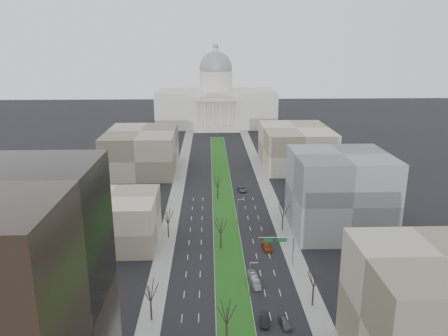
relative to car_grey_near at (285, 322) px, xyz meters
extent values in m
plane|color=black|center=(-10.06, 74.72, -0.77)|extent=(600.00, 600.00, 0.00)
cube|color=#999993|center=(-10.06, 73.72, -0.70)|extent=(8.00, 222.00, 0.15)
cube|color=#194813|center=(-10.06, 73.72, -0.60)|extent=(7.70, 221.70, 0.06)
cube|color=gray|center=(-27.56, 49.72, -0.70)|extent=(5.00, 330.00, 0.15)
cube|color=gray|center=(7.44, 49.72, -0.70)|extent=(5.00, 330.00, 0.15)
cube|color=beige|center=(-10.06, 224.72, 11.23)|extent=(80.00, 40.00, 24.00)
cube|color=beige|center=(-10.06, 201.72, 1.23)|extent=(30.00, 6.00, 4.00)
cube|color=beige|center=(-10.06, 201.72, 20.23)|extent=(28.00, 5.00, 2.50)
cube|color=beige|center=(-10.06, 201.72, 22.23)|extent=(20.00, 5.00, 1.80)
cube|color=beige|center=(-10.06, 201.72, 23.83)|extent=(12.00, 5.00, 1.60)
cylinder|color=beige|center=(-10.06, 224.72, 29.23)|extent=(22.00, 22.00, 14.00)
sphere|color=gray|center=(-10.06, 224.72, 38.23)|extent=(22.00, 22.00, 22.00)
cylinder|color=beige|center=(-10.06, 224.72, 49.23)|extent=(4.00, 4.00, 4.00)
sphere|color=gray|center=(-10.06, 224.72, 52.23)|extent=(4.00, 4.00, 4.00)
cylinder|color=beige|center=(-22.56, 201.72, 11.23)|extent=(2.00, 2.00, 16.00)
cylinder|color=beige|center=(-17.56, 201.72, 11.23)|extent=(2.00, 2.00, 16.00)
cylinder|color=beige|center=(-12.56, 201.72, 11.23)|extent=(2.00, 2.00, 16.00)
cylinder|color=beige|center=(-7.56, 201.72, 11.23)|extent=(2.00, 2.00, 16.00)
cylinder|color=beige|center=(-2.56, 201.72, 11.23)|extent=(2.00, 2.00, 16.00)
cylinder|color=beige|center=(2.44, 201.72, 11.23)|extent=(2.00, 2.00, 16.00)
cube|color=gray|center=(-43.06, 39.72, 6.23)|extent=(26.00, 22.00, 14.00)
cube|color=gray|center=(22.94, -13.28, 10.23)|extent=(26.00, 24.00, 22.00)
cube|color=slate|center=(23.94, 46.72, 11.23)|extent=(28.00, 26.00, 24.00)
cube|color=gray|center=(-45.06, 114.72, 8.23)|extent=(30.00, 40.00, 18.00)
cube|color=gray|center=(24.94, 119.72, 8.23)|extent=(30.00, 40.00, 18.00)
cylinder|color=black|center=(-27.26, 2.72, 1.39)|extent=(0.40, 0.40, 4.32)
cylinder|color=black|center=(-27.26, 42.72, 1.34)|extent=(0.40, 0.40, 4.22)
cylinder|color=black|center=(7.14, 6.72, 1.44)|extent=(0.40, 0.40, 4.42)
cylinder|color=black|center=(7.14, 46.72, 1.25)|extent=(0.40, 0.40, 4.03)
cylinder|color=black|center=(-12.06, -5.28, 1.39)|extent=(0.40, 0.40, 4.32)
cylinder|color=black|center=(-12.06, 34.72, 1.39)|extent=(0.40, 0.40, 4.32)
cylinder|color=black|center=(-12.06, 74.72, 1.39)|extent=(0.40, 0.40, 4.32)
cylinder|color=gray|center=(-6.36, 9.72, 3.73)|extent=(0.20, 0.20, 9.00)
cylinder|color=gray|center=(-5.46, 9.72, 8.33)|extent=(1.80, 0.12, 0.12)
cylinder|color=gray|center=(-6.36, 49.72, 3.73)|extent=(0.20, 0.20, 9.00)
cylinder|color=gray|center=(-5.46, 49.72, 8.33)|extent=(1.80, 0.12, 0.12)
cylinder|color=gray|center=(6.14, 24.72, 3.23)|extent=(0.24, 0.24, 8.00)
cylinder|color=gray|center=(1.64, 24.72, 7.23)|extent=(9.00, 0.18, 0.18)
cube|color=#0C591E|center=(3.14, 24.80, 6.43)|extent=(2.60, 0.08, 1.00)
cube|color=#0C591E|center=(-0.36, 24.80, 6.43)|extent=(2.20, 0.08, 1.00)
imported|color=#47484E|center=(0.00, 0.00, 0.00)|extent=(2.48, 4.74, 1.54)
imported|color=black|center=(-4.03, 0.97, 0.04)|extent=(2.37, 5.09, 1.61)
imported|color=maroon|center=(0.71, 34.11, 0.01)|extent=(2.66, 5.56, 1.56)
imported|color=#44454B|center=(-2.51, 83.92, 0.02)|extent=(3.40, 6.02, 1.59)
imported|color=silver|center=(-4.56, 16.33, 0.23)|extent=(2.62, 7.36, 2.01)
camera|label=1|loc=(-15.03, -75.71, 54.40)|focal=35.00mm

